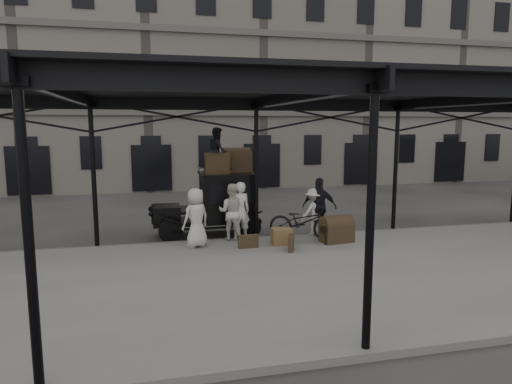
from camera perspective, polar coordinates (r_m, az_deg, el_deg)
ground at (r=13.30m, az=2.06°, el=-8.23°), size 120.00×120.00×0.00m
platform at (r=11.46m, az=4.78°, el=-10.64°), size 28.00×8.00×0.15m
canopy at (r=11.13m, az=4.61°, el=12.45°), size 22.50×9.00×4.74m
building_frontage at (r=30.64m, az=-7.15°, el=14.32°), size 64.00×8.00×14.00m
taxi at (r=15.74m, az=-4.69°, el=-1.15°), size 3.65×1.55×2.18m
porter_left at (r=14.62m, az=-2.05°, el=-2.34°), size 0.72×0.52×1.87m
porter_midleft at (r=14.57m, az=-3.04°, el=-2.48°), size 1.09×0.99×1.82m
porter_centre at (r=13.81m, az=-7.51°, el=-3.21°), size 1.04×0.93×1.79m
porter_official at (r=15.27m, az=7.94°, el=-1.83°), size 1.21×0.98×1.93m
porter_right at (r=15.33m, az=7.19°, el=-2.46°), size 1.16×0.92×1.58m
bicycle at (r=14.79m, az=5.84°, el=-3.69°), size 2.27×1.73×1.14m
porter_roof at (r=15.44m, az=-4.82°, el=5.21°), size 0.63×0.79×1.55m
steamer_trunk_roof_near at (r=15.32m, az=-4.90°, el=3.39°), size 0.82×0.52×0.59m
steamer_trunk_roof_far at (r=15.88m, az=-2.46°, el=3.79°), size 1.01×0.66×0.71m
steamer_trunk_platform at (r=14.60m, az=10.05°, el=-4.79°), size 1.05×0.72×0.72m
wicker_hamper at (r=14.16m, az=3.21°, el=-5.54°), size 0.61×0.46×0.50m
suitcase_upright at (r=13.50m, az=4.42°, el=-6.36°), size 0.35×0.61×0.45m
suitcase_flat at (r=13.73m, az=-0.96°, el=-6.19°), size 0.60×0.16×0.40m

